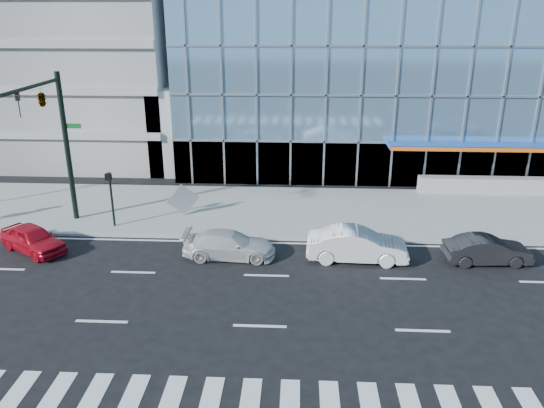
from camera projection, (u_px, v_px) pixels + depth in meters
The scene contains 12 objects.
ground at pixel (266, 276), 23.49m from camera, with size 160.00×160.00×0.00m, color black.
sidewalk at pixel (275, 210), 30.96m from camera, with size 120.00×8.00×0.15m, color gray.
theatre_building at pixel (451, 55), 44.59m from camera, with size 42.00×26.00×15.00m, color #7CAACF.
parking_garage at pixel (52, 23), 45.37m from camera, with size 24.00×24.00×20.00m, color gray.
ramp_block at pixel (201, 125), 39.61m from camera, with size 6.00×8.00×6.00m, color gray.
traffic_signal at pixel (50, 116), 26.17m from camera, with size 1.14×5.74×8.00m.
ped_signal_post at pixel (111, 191), 27.79m from camera, with size 0.30×0.33×3.00m.
white_suv at pixel (229, 245), 25.04m from camera, with size 1.78×4.37×1.27m, color silver.
white_sedan at pixel (357, 245), 24.71m from camera, with size 1.63×4.67×1.54m, color silver.
dark_sedan at pixel (487, 250), 24.46m from camera, with size 1.37×3.93×1.30m, color black.
red_sedan at pixel (33, 239), 25.66m from camera, with size 1.53×3.81×1.30m, color red.
tilted_panel at pixel (183, 200), 29.71m from camera, with size 1.30×0.06×1.30m, color gray.
Camera 1 is at (1.32, -20.91, 11.09)m, focal length 35.00 mm.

